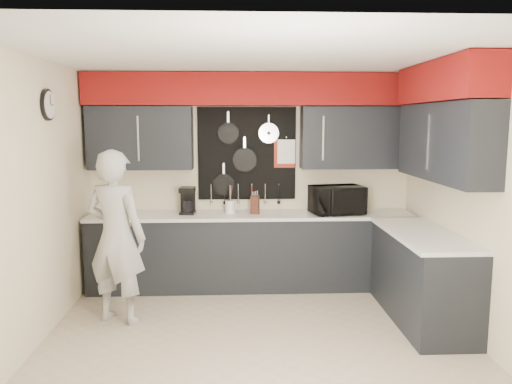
{
  "coord_description": "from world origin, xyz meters",
  "views": [
    {
      "loc": [
        -0.21,
        -4.49,
        2.03
      ],
      "look_at": [
        0.01,
        0.5,
        1.32
      ],
      "focal_mm": 35.0,
      "sensor_mm": 36.0,
      "label": 1
    }
  ],
  "objects_px": {
    "person": "(116,237)",
    "utensil_crock": "(230,207)",
    "microwave": "(337,200)",
    "coffee_maker": "(188,200)",
    "knife_block": "(255,205)"
  },
  "relations": [
    {
      "from": "person",
      "to": "utensil_crock",
      "type": "bearing_deg",
      "value": -116.35
    },
    {
      "from": "microwave",
      "to": "coffee_maker",
      "type": "relative_size",
      "value": 1.88
    },
    {
      "from": "coffee_maker",
      "to": "person",
      "type": "xyz_separation_m",
      "value": [
        -0.62,
        -1.05,
        -0.21
      ]
    },
    {
      "from": "microwave",
      "to": "knife_block",
      "type": "bearing_deg",
      "value": 166.81
    },
    {
      "from": "knife_block",
      "to": "utensil_crock",
      "type": "xyz_separation_m",
      "value": [
        -0.3,
        0.06,
        -0.03
      ]
    },
    {
      "from": "person",
      "to": "coffee_maker",
      "type": "bearing_deg",
      "value": -99.65
    },
    {
      "from": "utensil_crock",
      "to": "person",
      "type": "xyz_separation_m",
      "value": [
        -1.13,
        -1.04,
        -0.12
      ]
    },
    {
      "from": "microwave",
      "to": "knife_block",
      "type": "relative_size",
      "value": 2.79
    },
    {
      "from": "knife_block",
      "to": "microwave",
      "type": "bearing_deg",
      "value": 10.13
    },
    {
      "from": "coffee_maker",
      "to": "utensil_crock",
      "type": "bearing_deg",
      "value": 2.84
    },
    {
      "from": "microwave",
      "to": "knife_block",
      "type": "distance_m",
      "value": 0.99
    },
    {
      "from": "knife_block",
      "to": "utensil_crock",
      "type": "relative_size",
      "value": 1.41
    },
    {
      "from": "utensil_crock",
      "to": "microwave",
      "type": "bearing_deg",
      "value": -4.16
    },
    {
      "from": "coffee_maker",
      "to": "person",
      "type": "height_order",
      "value": "person"
    },
    {
      "from": "microwave",
      "to": "person",
      "type": "height_order",
      "value": "person"
    }
  ]
}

